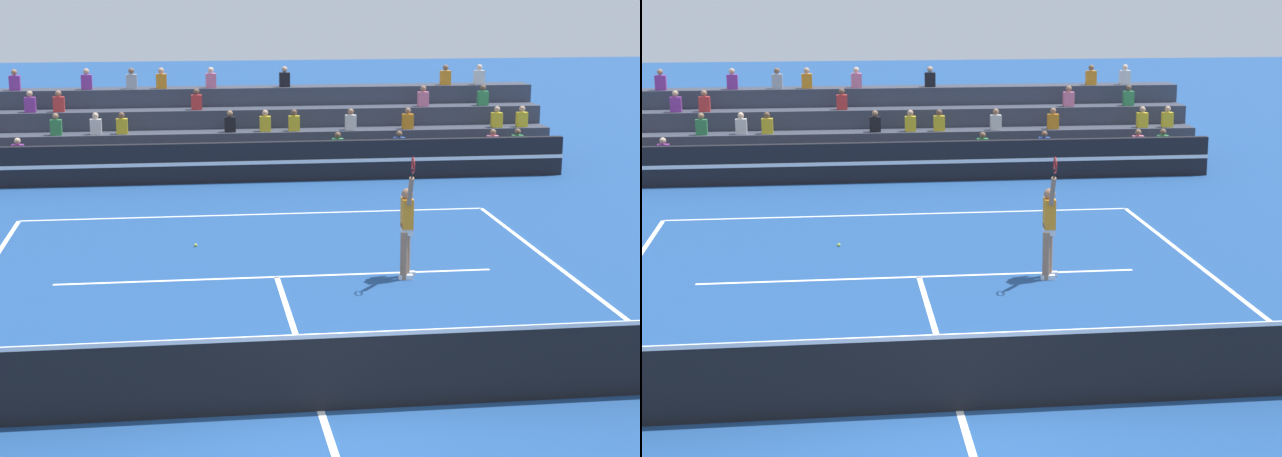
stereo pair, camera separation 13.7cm
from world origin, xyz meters
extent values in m
plane|color=navy|center=(0.00, 0.00, 0.00)|extent=(120.00, 120.00, 0.00)
cube|color=white|center=(0.00, 11.90, 0.00)|extent=(11.00, 0.10, 0.01)
cube|color=white|center=(0.00, 6.43, 0.00)|extent=(8.25, 0.10, 0.01)
cube|color=white|center=(0.00, 0.00, 0.00)|extent=(0.10, 12.85, 0.01)
cube|color=black|center=(0.00, 0.00, 0.50)|extent=(11.90, 0.02, 1.00)
cube|color=white|center=(0.00, 0.00, 1.03)|extent=(11.90, 0.04, 0.06)
cube|color=black|center=(0.00, 16.10, 0.55)|extent=(18.00, 0.24, 1.10)
cube|color=white|center=(0.00, 15.97, 0.55)|extent=(18.00, 0.02, 0.10)
cube|color=#383D4C|center=(0.00, 17.38, 0.28)|extent=(18.52, 0.95, 0.55)
cube|color=#2D4CA5|center=(4.52, 17.20, 0.77)|extent=(0.32, 0.22, 0.44)
sphere|color=brown|center=(4.52, 17.20, 1.09)|extent=(0.18, 0.18, 0.18)
cube|color=purple|center=(-6.22, 17.20, 0.77)|extent=(0.32, 0.22, 0.44)
sphere|color=beige|center=(-6.22, 17.20, 1.09)|extent=(0.18, 0.18, 0.18)
cube|color=#338C4C|center=(2.73, 17.20, 0.77)|extent=(0.32, 0.22, 0.44)
sphere|color=brown|center=(2.73, 17.20, 1.09)|extent=(0.18, 0.18, 0.18)
cube|color=#338C4C|center=(8.06, 17.20, 0.77)|extent=(0.32, 0.22, 0.44)
sphere|color=brown|center=(8.06, 17.20, 1.09)|extent=(0.18, 0.18, 0.18)
cube|color=pink|center=(7.31, 17.20, 0.77)|extent=(0.32, 0.22, 0.44)
sphere|color=#9E7051|center=(7.31, 17.20, 1.09)|extent=(0.18, 0.18, 0.18)
cube|color=#383D4C|center=(0.00, 18.33, 0.55)|extent=(18.52, 0.95, 1.10)
cube|color=orange|center=(4.97, 18.15, 1.32)|extent=(0.32, 0.22, 0.44)
sphere|color=#9E7051|center=(4.97, 18.15, 1.64)|extent=(0.18, 0.18, 0.18)
cube|color=yellow|center=(0.72, 18.15, 1.32)|extent=(0.32, 0.22, 0.44)
sphere|color=tan|center=(0.72, 18.15, 1.64)|extent=(0.18, 0.18, 0.18)
cube|color=silver|center=(3.25, 18.15, 1.32)|extent=(0.32, 0.22, 0.44)
sphere|color=#9E7051|center=(3.25, 18.15, 1.64)|extent=(0.18, 0.18, 0.18)
cube|color=silver|center=(-4.14, 18.15, 1.32)|extent=(0.32, 0.22, 0.44)
sphere|color=beige|center=(-4.14, 18.15, 1.64)|extent=(0.18, 0.18, 0.18)
cube|color=yellow|center=(7.70, 18.15, 1.32)|extent=(0.32, 0.22, 0.44)
sphere|color=tan|center=(7.70, 18.15, 1.64)|extent=(0.18, 0.18, 0.18)
cube|color=yellow|center=(1.57, 18.15, 1.32)|extent=(0.32, 0.22, 0.44)
sphere|color=brown|center=(1.57, 18.15, 1.64)|extent=(0.18, 0.18, 0.18)
cube|color=yellow|center=(-3.41, 18.15, 1.32)|extent=(0.32, 0.22, 0.44)
sphere|color=brown|center=(-3.41, 18.15, 1.64)|extent=(0.18, 0.18, 0.18)
cube|color=yellow|center=(8.48, 18.15, 1.32)|extent=(0.32, 0.22, 0.44)
sphere|color=tan|center=(8.48, 18.15, 1.64)|extent=(0.18, 0.18, 0.18)
cube|color=black|center=(-0.31, 18.15, 1.32)|extent=(0.32, 0.22, 0.44)
sphere|color=#9E7051|center=(-0.31, 18.15, 1.64)|extent=(0.18, 0.18, 0.18)
cube|color=#338C4C|center=(-5.26, 18.15, 1.32)|extent=(0.32, 0.22, 0.44)
sphere|color=#9E7051|center=(-5.26, 18.15, 1.64)|extent=(0.18, 0.18, 0.18)
cube|color=#383D4C|center=(0.00, 19.28, 0.83)|extent=(18.52, 0.95, 1.65)
cube|color=pink|center=(5.64, 19.10, 1.87)|extent=(0.32, 0.22, 0.44)
sphere|color=#9E7051|center=(5.64, 19.10, 2.19)|extent=(0.18, 0.18, 0.18)
cube|color=red|center=(-5.25, 19.10, 1.87)|extent=(0.32, 0.22, 0.44)
sphere|color=#9E7051|center=(-5.25, 19.10, 2.19)|extent=(0.18, 0.18, 0.18)
cube|color=purple|center=(-6.07, 19.10, 1.87)|extent=(0.32, 0.22, 0.44)
sphere|color=tan|center=(-6.07, 19.10, 2.19)|extent=(0.18, 0.18, 0.18)
cube|color=#338C4C|center=(7.51, 19.10, 1.87)|extent=(0.32, 0.22, 0.44)
sphere|color=brown|center=(7.51, 19.10, 2.19)|extent=(0.18, 0.18, 0.18)
cube|color=red|center=(-1.24, 19.10, 1.87)|extent=(0.32, 0.22, 0.44)
sphere|color=brown|center=(-1.24, 19.10, 2.19)|extent=(0.18, 0.18, 0.18)
cube|color=#383D4C|center=(0.00, 20.23, 1.10)|extent=(18.52, 0.95, 2.20)
cube|color=pink|center=(-0.78, 20.05, 2.42)|extent=(0.32, 0.22, 0.44)
sphere|color=beige|center=(-0.78, 20.05, 2.74)|extent=(0.18, 0.18, 0.18)
cube|color=orange|center=(-2.28, 20.05, 2.42)|extent=(0.32, 0.22, 0.44)
sphere|color=tan|center=(-2.28, 20.05, 2.74)|extent=(0.18, 0.18, 0.18)
cube|color=purple|center=(-4.51, 20.05, 2.42)|extent=(0.32, 0.22, 0.44)
sphere|color=tan|center=(-4.51, 20.05, 2.74)|extent=(0.18, 0.18, 0.18)
cube|color=orange|center=(6.56, 20.05, 2.42)|extent=(0.32, 0.22, 0.44)
sphere|color=brown|center=(6.56, 20.05, 2.74)|extent=(0.18, 0.18, 0.18)
cube|color=silver|center=(7.64, 20.05, 2.42)|extent=(0.32, 0.22, 0.44)
sphere|color=beige|center=(7.64, 20.05, 2.74)|extent=(0.18, 0.18, 0.18)
cube|color=#B2B2B7|center=(-3.17, 20.05, 2.42)|extent=(0.32, 0.22, 0.44)
sphere|color=brown|center=(-3.17, 20.05, 2.74)|extent=(0.18, 0.18, 0.18)
cube|color=black|center=(1.48, 20.05, 2.42)|extent=(0.32, 0.22, 0.44)
sphere|color=tan|center=(1.48, 20.05, 2.74)|extent=(0.18, 0.18, 0.18)
cube|color=purple|center=(-6.61, 20.05, 2.42)|extent=(0.32, 0.22, 0.44)
sphere|color=#9E7051|center=(-6.61, 20.05, 2.74)|extent=(0.18, 0.18, 0.18)
cylinder|color=#9E7051|center=(2.43, 6.18, 0.45)|extent=(0.14, 0.14, 0.90)
cylinder|color=#9E7051|center=(2.34, 5.97, 0.45)|extent=(0.14, 0.14, 0.90)
cube|color=white|center=(2.41, 6.08, 0.94)|extent=(0.22, 0.33, 0.20)
cube|color=orange|center=(2.41, 6.08, 1.24)|extent=(0.22, 0.37, 0.56)
sphere|color=#9E7051|center=(2.41, 6.08, 1.60)|extent=(0.22, 0.22, 0.22)
cube|color=white|center=(2.47, 6.18, 0.04)|extent=(0.27, 0.14, 0.09)
cube|color=white|center=(2.38, 5.97, 0.04)|extent=(0.27, 0.14, 0.09)
cylinder|color=#9E7051|center=(2.42, 6.32, 1.18)|extent=(0.09, 0.09, 0.56)
cylinder|color=#9E7051|center=(2.38, 5.73, 1.73)|extent=(0.11, 0.36, 0.58)
cylinder|color=black|center=(2.37, 5.55, 2.08)|extent=(0.04, 0.13, 0.21)
torus|color=#B21E1E|center=(2.37, 5.47, 2.25)|extent=(0.05, 0.41, 0.41)
sphere|color=#C6DB33|center=(-1.48, 8.96, 0.03)|extent=(0.07, 0.07, 0.07)
camera|label=1|loc=(-1.67, -12.87, 5.51)|focal=60.00mm
camera|label=2|loc=(-1.54, -12.89, 5.51)|focal=60.00mm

